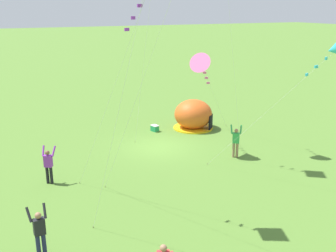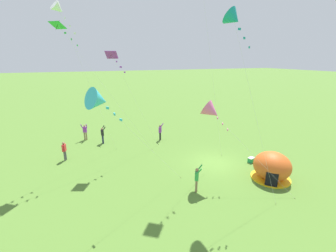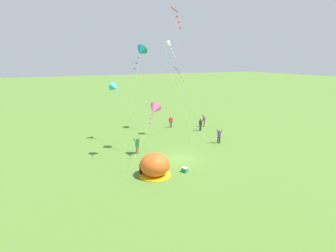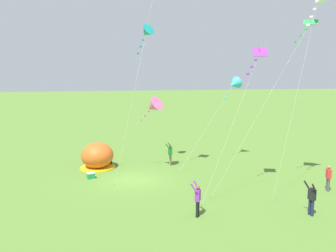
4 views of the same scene
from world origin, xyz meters
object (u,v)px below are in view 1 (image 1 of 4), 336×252
object	(u,v)px
popup_tent	(193,115)
person_with_toddler	(236,141)
cooler_box	(155,128)
person_flying_kite	(40,231)
kite_purple	(144,0)
person_far_back	(48,164)
kite_pink	(202,66)

from	to	relation	value
popup_tent	person_with_toddler	distance (m)	6.00
cooler_box	person_flying_kite	size ratio (longest dim) A/B	0.33
kite_purple	person_far_back	bearing A→B (deg)	-56.95
cooler_box	person_with_toddler	size ratio (longest dim) A/B	0.33
cooler_box	kite_purple	size ratio (longest dim) A/B	0.07
kite_purple	person_flying_kite	bearing A→B (deg)	13.74
person_flying_kite	kite_pink	world-z (taller)	kite_pink
person_far_back	kite_purple	distance (m)	9.60
person_with_toddler	person_far_back	bearing A→B (deg)	-5.56
person_flying_kite	kite_pink	bearing A→B (deg)	-146.77
popup_tent	person_with_toddler	world-z (taller)	popup_tent
person_with_toddler	person_far_back	world-z (taller)	same
person_with_toddler	person_flying_kite	bearing A→B (deg)	23.32
person_flying_kite	popup_tent	bearing A→B (deg)	-137.78
kite_purple	popup_tent	bearing A→B (deg)	-127.71
cooler_box	person_flying_kite	distance (m)	14.83
cooler_box	person_far_back	bearing A→B (deg)	34.43
popup_tent	cooler_box	distance (m)	2.92
cooler_box	kite_purple	bearing A→B (deg)	64.94
person_flying_kite	kite_purple	size ratio (longest dim) A/B	0.20
kite_pink	person_with_toddler	bearing A→B (deg)	128.23
cooler_box	kite_purple	world-z (taller)	kite_purple
popup_tent	kite_pink	distance (m)	6.23
popup_tent	cooler_box	xyz separation A→B (m)	(2.76, -0.55, -0.78)
person_far_back	kite_pink	size ratio (longest dim) A/B	0.32
cooler_box	person_flying_kite	bearing A→B (deg)	51.01
popup_tent	kite_pink	size ratio (longest dim) A/B	0.47
person_flying_kite	person_far_back	distance (m)	6.11
person_with_toddler	person_flying_kite	size ratio (longest dim) A/B	1.00
person_far_back	kite_purple	xyz separation A→B (m)	(-3.19, 4.90, 7.61)
person_far_back	kite_pink	distance (m)	9.89
cooler_box	person_far_back	size ratio (longest dim) A/B	0.33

